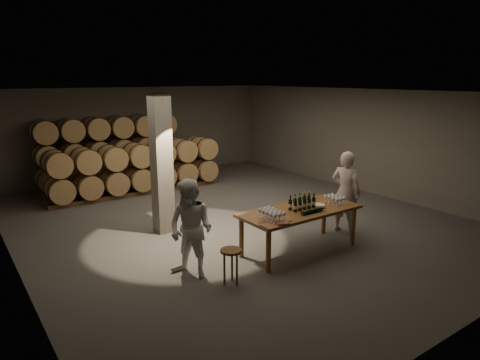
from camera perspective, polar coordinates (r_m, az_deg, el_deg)
room at (r=9.92m, az=-10.42°, el=2.00°), size 12.00×12.00×12.00m
tasting_table at (r=8.93m, az=7.99°, el=-4.54°), size 2.60×1.10×0.90m
barrel_stack_back at (r=14.75m, az=-17.09°, el=3.81°), size 4.70×0.95×2.31m
barrel_stack_front at (r=13.65m, az=-13.54°, el=1.69°), size 5.48×0.95×1.57m
bottle_cluster at (r=8.93m, az=8.28°, el=-3.10°), size 0.60×0.23×0.32m
lying_bottles at (r=8.70m, az=9.63°, el=-4.09°), size 0.64×0.09×0.09m
glass_cluster_left at (r=8.22m, az=4.26°, el=-4.32°), size 0.31×0.53×0.19m
glass_cluster_right at (r=9.43m, az=12.53°, el=-2.32°), size 0.30×0.41×0.17m
plate at (r=9.26m, az=10.43°, el=-3.26°), size 0.28×0.28×0.02m
notebook_near at (r=8.02m, az=5.62°, el=-5.72°), size 0.28×0.25×0.03m
notebook_corner at (r=7.84m, az=3.95°, el=-6.18°), size 0.24×0.30×0.03m
pen at (r=8.15m, az=6.68°, el=-5.51°), size 0.15×0.03×0.01m
stool at (r=7.58m, az=-1.20°, el=-10.06°), size 0.38×0.38×0.63m
person_man at (r=10.18m, az=13.90°, el=-1.58°), size 0.65×0.81×1.92m
person_woman at (r=7.74m, az=-6.57°, el=-6.52°), size 1.01×1.10×1.82m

